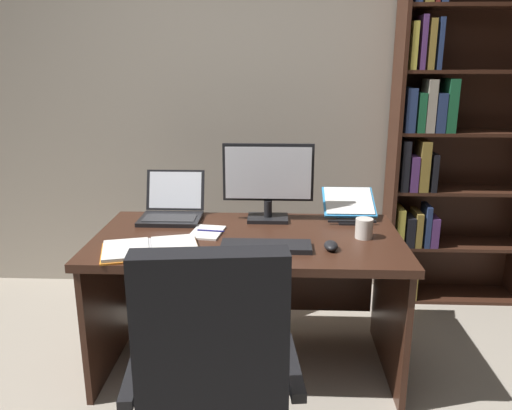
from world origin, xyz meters
TOP-DOWN VIEW (x-y plane):
  - wall_back at (0.00, 1.93)m, footprint 4.68×0.12m
  - desk at (-0.03, 0.90)m, footprint 1.53×0.80m
  - bookshelf at (1.19, 1.71)m, footprint 0.91×0.29m
  - office_chair at (-0.10, -0.07)m, footprint 0.65×0.60m
  - monitor at (0.06, 1.10)m, footprint 0.49×0.16m
  - laptop at (-0.47, 1.11)m, footprint 0.33×0.33m
  - keyboard at (0.06, 0.65)m, footprint 0.42×0.15m
  - computer_mouse at (0.36, 0.65)m, footprint 0.06×0.10m
  - reading_stand_with_book at (0.51, 1.18)m, footprint 0.28×0.30m
  - open_binder at (-0.47, 0.60)m, footprint 0.49×0.38m
  - notepad at (-0.24, 0.86)m, footprint 0.18×0.23m
  - pen at (-0.22, 0.86)m, footprint 0.14×0.03m
  - coffee_mug at (0.54, 0.83)m, footprint 0.09×0.09m

SIDE VIEW (x-z plane):
  - office_chair at x=-0.10m, z-range -0.08..0.95m
  - desk at x=-0.03m, z-range 0.17..0.89m
  - notepad at x=-0.24m, z-range 0.73..0.74m
  - open_binder at x=-0.47m, z-range 0.73..0.75m
  - keyboard at x=0.06m, z-range 0.73..0.75m
  - pen at x=-0.22m, z-range 0.74..0.74m
  - computer_mouse at x=0.36m, z-range 0.73..0.77m
  - coffee_mug at x=0.54m, z-range 0.73..0.83m
  - laptop at x=-0.47m, z-range 0.66..0.90m
  - reading_stand_with_book at x=0.51m, z-range 0.73..0.87m
  - monitor at x=0.06m, z-range 0.73..1.15m
  - bookshelf at x=1.19m, z-range -0.01..2.25m
  - wall_back at x=0.00m, z-range 0.00..2.73m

